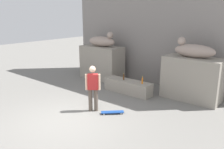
# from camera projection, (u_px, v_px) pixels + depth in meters

# --- Properties ---
(ground_plane) EXTENTS (40.00, 40.00, 0.00)m
(ground_plane) POSITION_uv_depth(u_px,v_px,m) (66.00, 120.00, 7.73)
(ground_plane) COLOR slate
(facade_wall) EXTENTS (9.61, 0.60, 6.99)m
(facade_wall) POSITION_uv_depth(u_px,v_px,m) (156.00, 12.00, 11.17)
(facade_wall) COLOR gray
(facade_wall) RESTS_ON ground_plane
(pedestal_left) EXTENTS (2.28, 1.11, 1.74)m
(pedestal_left) POSITION_uv_depth(u_px,v_px,m) (102.00, 63.00, 12.41)
(pedestal_left) COLOR gray
(pedestal_left) RESTS_ON ground_plane
(pedestal_right) EXTENTS (2.28, 1.11, 1.74)m
(pedestal_right) POSITION_uv_depth(u_px,v_px,m) (192.00, 79.00, 9.42)
(pedestal_right) COLOR gray
(pedestal_right) RESTS_ON ground_plane
(statue_reclining_left) EXTENTS (1.64, 0.68, 0.78)m
(statue_reclining_left) POSITION_uv_depth(u_px,v_px,m) (102.00, 41.00, 12.10)
(statue_reclining_left) COLOR #A79286
(statue_reclining_left) RESTS_ON pedestal_left
(statue_reclining_right) EXTENTS (1.62, 0.63, 0.78)m
(statue_reclining_right) POSITION_uv_depth(u_px,v_px,m) (194.00, 50.00, 9.15)
(statue_reclining_right) COLOR #A79286
(statue_reclining_right) RESTS_ON pedestal_right
(ledge_block) EXTENTS (2.22, 0.61, 0.57)m
(ledge_block) POSITION_uv_depth(u_px,v_px,m) (128.00, 87.00, 10.31)
(ledge_block) COLOR gray
(ledge_block) RESTS_ON ground_plane
(skater) EXTENTS (0.44, 0.38, 1.67)m
(skater) POSITION_uv_depth(u_px,v_px,m) (93.00, 87.00, 8.25)
(skater) COLOR brown
(skater) RESTS_ON ground_plane
(skateboard) EXTENTS (0.71, 0.70, 0.08)m
(skateboard) POSITION_uv_depth(u_px,v_px,m) (112.00, 112.00, 8.21)
(skateboard) COLOR navy
(skateboard) RESTS_ON ground_plane
(bottle_orange) EXTENTS (0.07, 0.07, 0.32)m
(bottle_orange) POSITION_uv_depth(u_px,v_px,m) (142.00, 81.00, 9.74)
(bottle_orange) COLOR orange
(bottle_orange) RESTS_ON ledge_block
(bottle_brown) EXTENTS (0.07, 0.07, 0.29)m
(bottle_brown) POSITION_uv_depth(u_px,v_px,m) (124.00, 77.00, 10.30)
(bottle_brown) COLOR #593314
(bottle_brown) RESTS_ON ledge_block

